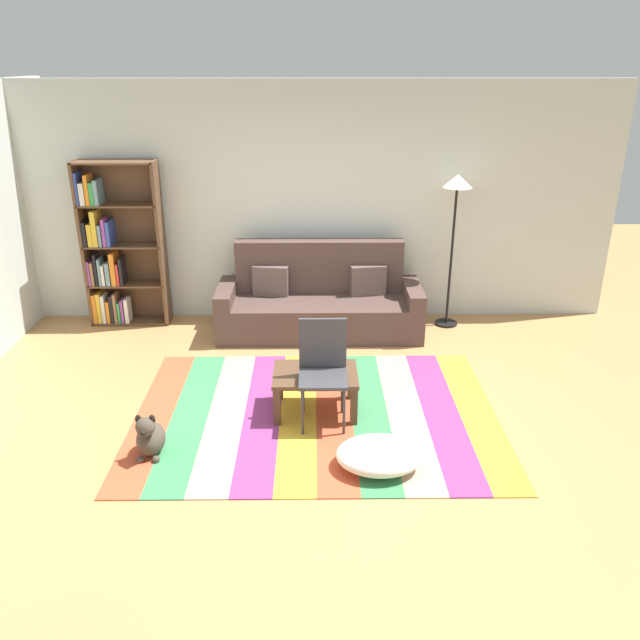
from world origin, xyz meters
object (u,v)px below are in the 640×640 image
object	(u,v)px
couch	(320,303)
pouf	(379,455)
folding_chair	(323,363)
tv_remote	(316,376)
standing_lamp	(456,201)
dog	(150,437)
bookshelf	(114,251)
coffee_table	(315,379)

from	to	relation	value
couch	pouf	world-z (taller)	couch
couch	folding_chair	bearing A→B (deg)	-89.74
pouf	tv_remote	distance (m)	0.94
standing_lamp	folding_chair	size ratio (longest dim) A/B	1.94
pouf	standing_lamp	size ratio (longest dim) A/B	0.38
pouf	dog	xyz separation A→B (m)	(-1.77, 0.20, 0.05)
dog	tv_remote	world-z (taller)	tv_remote
pouf	folding_chair	distance (m)	0.93
couch	bookshelf	xyz separation A→B (m)	(-2.33, 0.28, 0.53)
standing_lamp	couch	bearing A→B (deg)	-173.66
tv_remote	coffee_table	bearing A→B (deg)	59.68
folding_chair	bookshelf	bearing A→B (deg)	148.50
couch	folding_chair	world-z (taller)	couch
bookshelf	dog	bearing A→B (deg)	-70.33
coffee_table	pouf	xyz separation A→B (m)	(0.48, -0.85, -0.20)
couch	pouf	bearing A→B (deg)	-80.91
coffee_table	pouf	bearing A→B (deg)	-60.44
pouf	tv_remote	bearing A→B (deg)	121.68
bookshelf	tv_remote	bearing A→B (deg)	-43.61
bookshelf	dog	size ratio (longest dim) A/B	4.72
pouf	standing_lamp	bearing A→B (deg)	69.33
bookshelf	standing_lamp	size ratio (longest dim) A/B	1.08
coffee_table	folding_chair	distance (m)	0.26
bookshelf	coffee_table	distance (m)	3.14
dog	standing_lamp	xyz separation A→B (m)	(2.84, 2.62, 1.29)
dog	folding_chair	xyz separation A→B (m)	(1.36, 0.52, 0.37)
bookshelf	coffee_table	bearing A→B (deg)	-42.64
standing_lamp	tv_remote	xyz separation A→B (m)	(-1.54, -2.05, -1.06)
couch	dog	bearing A→B (deg)	-118.75
coffee_table	dog	distance (m)	1.46
standing_lamp	folding_chair	xyz separation A→B (m)	(-1.48, -2.10, -0.92)
coffee_table	dog	bearing A→B (deg)	-153.37
bookshelf	standing_lamp	world-z (taller)	bookshelf
bookshelf	coffee_table	xyz separation A→B (m)	(2.27, -2.09, -0.55)
bookshelf	tv_remote	xyz separation A→B (m)	(2.28, -2.17, -0.47)
dog	tv_remote	size ratio (longest dim) A/B	2.65
dog	folding_chair	world-z (taller)	folding_chair
tv_remote	couch	bearing A→B (deg)	53.60
tv_remote	folding_chair	world-z (taller)	folding_chair
coffee_table	standing_lamp	size ratio (longest dim) A/B	0.42
pouf	folding_chair	world-z (taller)	folding_chair
couch	pouf	distance (m)	2.70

